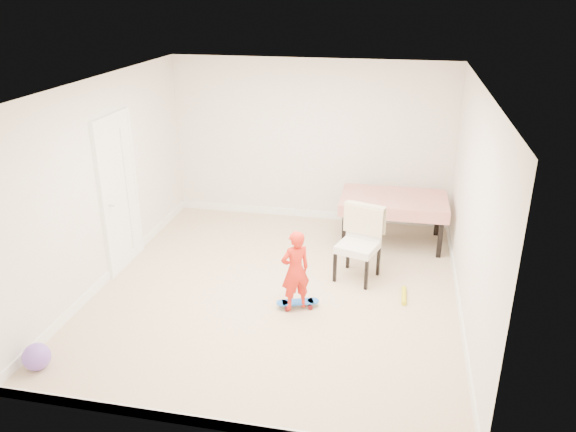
% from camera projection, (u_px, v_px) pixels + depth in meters
% --- Properties ---
extents(ground, '(5.00, 5.00, 0.00)m').
position_uv_depth(ground, '(277.00, 290.00, 7.18)').
color(ground, '#C9B08C').
rests_on(ground, ground).
extents(ceiling, '(4.50, 5.00, 0.04)m').
position_uv_depth(ceiling, '(276.00, 86.00, 6.20)').
color(ceiling, white).
rests_on(ceiling, wall_back).
extents(wall_back, '(4.50, 0.04, 2.60)m').
position_uv_depth(wall_back, '(310.00, 142.00, 8.94)').
color(wall_back, silver).
rests_on(wall_back, ground).
extents(wall_front, '(4.50, 0.04, 2.60)m').
position_uv_depth(wall_front, '(208.00, 300.00, 4.44)').
color(wall_front, silver).
rests_on(wall_front, ground).
extents(wall_left, '(0.04, 5.00, 2.60)m').
position_uv_depth(wall_left, '(105.00, 182.00, 7.10)').
color(wall_left, silver).
rests_on(wall_left, ground).
extents(wall_right, '(0.04, 5.00, 2.60)m').
position_uv_depth(wall_right, '(471.00, 208.00, 6.28)').
color(wall_right, silver).
rests_on(wall_right, ground).
extents(door, '(0.11, 0.94, 2.11)m').
position_uv_depth(door, '(119.00, 195.00, 7.48)').
color(door, white).
rests_on(door, ground).
extents(baseboard_back, '(4.50, 0.02, 0.12)m').
position_uv_depth(baseboard_back, '(309.00, 214.00, 9.42)').
color(baseboard_back, white).
rests_on(baseboard_back, ground).
extents(baseboard_front, '(4.50, 0.02, 0.12)m').
position_uv_depth(baseboard_front, '(215.00, 424.00, 4.91)').
color(baseboard_front, white).
rests_on(baseboard_front, ground).
extents(baseboard_left, '(0.02, 5.00, 0.12)m').
position_uv_depth(baseboard_left, '(116.00, 269.00, 7.58)').
color(baseboard_left, white).
rests_on(baseboard_left, ground).
extents(baseboard_right, '(0.02, 5.00, 0.12)m').
position_uv_depth(baseboard_right, '(459.00, 304.00, 6.75)').
color(baseboard_right, white).
rests_on(baseboard_right, ground).
extents(dining_table, '(1.55, 0.99, 0.72)m').
position_uv_depth(dining_table, '(392.00, 220.00, 8.39)').
color(dining_table, '#B30F09').
rests_on(dining_table, ground).
extents(dining_chair, '(0.70, 0.75, 0.98)m').
position_uv_depth(dining_chair, '(358.00, 245.00, 7.28)').
color(dining_chair, white).
rests_on(dining_chair, ground).
extents(skateboard, '(0.55, 0.35, 0.08)m').
position_uv_depth(skateboard, '(298.00, 304.00, 6.79)').
color(skateboard, blue).
rests_on(skateboard, ground).
extents(child, '(0.43, 0.41, 1.00)m').
position_uv_depth(child, '(295.00, 273.00, 6.55)').
color(child, red).
rests_on(child, ground).
extents(balloon, '(0.28, 0.28, 0.28)m').
position_uv_depth(balloon, '(37.00, 357.00, 5.66)').
color(balloon, '#7C53C9').
rests_on(balloon, ground).
extents(foam_toy, '(0.06, 0.40, 0.06)m').
position_uv_depth(foam_toy, '(404.00, 296.00, 6.99)').
color(foam_toy, yellow).
rests_on(foam_toy, ground).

